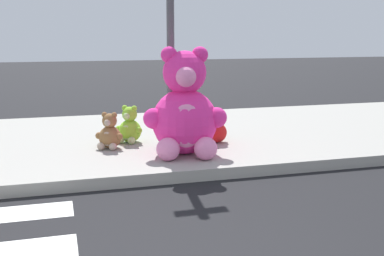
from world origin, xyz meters
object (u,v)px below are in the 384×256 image
(plush_pink_large, at_px, (185,112))
(plush_brown, at_px, (110,134))
(plush_red, at_px, (216,129))
(plush_lime, at_px, (129,128))
(plush_teal, at_px, (192,118))
(sign_pole, at_px, (170,28))

(plush_pink_large, bearing_deg, plush_brown, 147.13)
(plush_pink_large, bearing_deg, plush_red, 41.74)
(plush_pink_large, bearing_deg, plush_lime, 123.61)
(plush_pink_large, xyz_separation_m, plush_brown, (-0.95, 0.61, -0.37))
(plush_pink_large, height_order, plush_teal, plush_pink_large)
(sign_pole, relative_size, plush_pink_large, 2.20)
(plush_red, relative_size, plush_brown, 0.95)
(plush_red, height_order, plush_brown, plush_brown)
(plush_brown, bearing_deg, plush_teal, 28.19)
(plush_red, bearing_deg, sign_pole, 178.44)
(plush_lime, bearing_deg, plush_brown, -136.52)
(plush_lime, xyz_separation_m, plush_brown, (-0.33, -0.32, -0.01))
(plush_red, height_order, plush_lime, plush_lime)
(sign_pole, distance_m, plush_brown, 1.74)
(sign_pole, height_order, plush_teal, sign_pole)
(plush_red, bearing_deg, plush_lime, 164.19)
(sign_pole, xyz_separation_m, plush_red, (0.69, -0.02, -1.50))
(sign_pole, distance_m, plush_lime, 1.61)
(plush_teal, bearing_deg, plush_red, -79.12)
(plush_red, relative_size, plush_lime, 0.89)
(plush_pink_large, xyz_separation_m, plush_lime, (-0.62, 0.93, -0.36))
(plush_brown, bearing_deg, plush_pink_large, -32.87)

